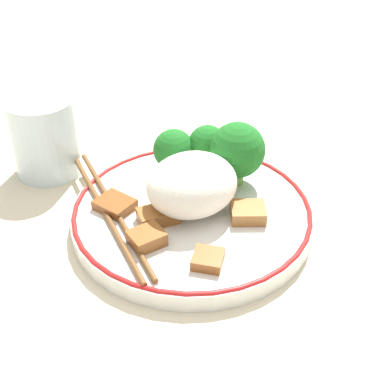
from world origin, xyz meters
TOP-DOWN VIEW (x-y plane):
  - ground_plane at (0.00, 0.00)m, footprint 3.00×3.00m
  - plate at (0.00, 0.00)m, footprint 0.23×0.23m
  - rice_mound at (0.00, 0.00)m, footprint 0.09×0.08m
  - broccoli_back_left at (-0.06, -0.02)m, footprint 0.06×0.06m
  - broccoli_back_center at (-0.05, -0.05)m, footprint 0.04×0.04m
  - broccoli_back_right at (-0.02, -0.07)m, footprint 0.04×0.04m
  - meat_near_front at (-0.04, 0.04)m, footprint 0.04×0.04m
  - meat_near_left at (0.04, -0.00)m, footprint 0.04×0.03m
  - meat_near_right at (0.06, 0.02)m, footprint 0.03×0.03m
  - meat_near_back at (0.06, -0.04)m, footprint 0.04×0.04m
  - meat_on_rice_edge at (0.03, 0.07)m, footprint 0.04×0.04m
  - chopsticks at (0.07, -0.04)m, footprint 0.04×0.22m
  - drinking_glass at (0.09, -0.17)m, footprint 0.07×0.07m

SIDE VIEW (x-z plane):
  - ground_plane at x=0.00m, z-range 0.00..0.00m
  - plate at x=0.00m, z-range 0.00..0.02m
  - chopsticks at x=0.07m, z-range 0.02..0.02m
  - meat_near_back at x=0.06m, z-range 0.02..0.03m
  - meat_on_rice_edge at x=0.03m, z-range 0.02..0.03m
  - meat_near_front at x=-0.04m, z-range 0.02..0.03m
  - meat_near_left at x=0.04m, z-range 0.02..0.03m
  - meat_near_right at x=0.06m, z-range 0.02..0.03m
  - drinking_glass at x=0.09m, z-range 0.00..0.09m
  - broccoli_back_right at x=-0.02m, z-range 0.02..0.07m
  - rice_mound at x=0.00m, z-range 0.02..0.07m
  - broccoli_back_center at x=-0.05m, z-range 0.02..0.08m
  - broccoli_back_left at x=-0.06m, z-range 0.02..0.09m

